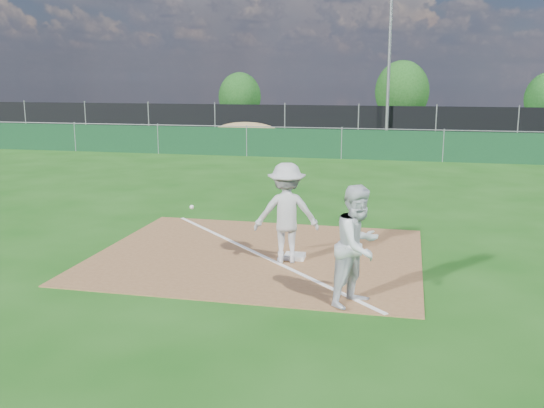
# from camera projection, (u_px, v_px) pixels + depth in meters

# --- Properties ---
(ground) EXTENTS (90.00, 90.00, 0.00)m
(ground) POSITION_uv_depth(u_px,v_px,m) (324.00, 179.00, 20.00)
(ground) COLOR #164C10
(ground) RESTS_ON ground
(infield_dirt) EXTENTS (6.00, 5.00, 0.02)m
(infield_dirt) POSITION_uv_depth(u_px,v_px,m) (258.00, 255.00, 11.41)
(infield_dirt) COLOR brown
(infield_dirt) RESTS_ON ground
(foul_line) EXTENTS (5.01, 5.01, 0.01)m
(foul_line) POSITION_uv_depth(u_px,v_px,m) (258.00, 254.00, 11.40)
(foul_line) COLOR white
(foul_line) RESTS_ON infield_dirt
(green_fence) EXTENTS (44.00, 0.05, 1.20)m
(green_fence) POSITION_uv_depth(u_px,v_px,m) (342.00, 144.00, 24.65)
(green_fence) COLOR #0E361C
(green_fence) RESTS_ON ground
(dirt_mound) EXTENTS (3.38, 2.60, 1.17)m
(dirt_mound) POSITION_uv_depth(u_px,v_px,m) (246.00, 134.00, 29.07)
(dirt_mound) COLOR #A1834D
(dirt_mound) RESTS_ON ground
(black_fence) EXTENTS (46.00, 0.04, 1.80)m
(black_fence) POSITION_uv_depth(u_px,v_px,m) (358.00, 123.00, 32.22)
(black_fence) COLOR black
(black_fence) RESTS_ON ground
(parking_lot) EXTENTS (46.00, 9.00, 0.01)m
(parking_lot) POSITION_uv_depth(u_px,v_px,m) (365.00, 131.00, 37.18)
(parking_lot) COLOR black
(parking_lot) RESTS_ON ground
(light_pole) EXTENTS (0.16, 0.16, 8.00)m
(light_pole) POSITION_uv_depth(u_px,v_px,m) (389.00, 63.00, 30.97)
(light_pole) COLOR slate
(light_pole) RESTS_ON ground
(first_base) EXTENTS (0.38, 0.38, 0.08)m
(first_base) POSITION_uv_depth(u_px,v_px,m) (295.00, 256.00, 11.14)
(first_base) COLOR white
(first_base) RESTS_ON infield_dirt
(play_at_first) EXTENTS (2.43, 0.93, 1.80)m
(play_at_first) POSITION_uv_depth(u_px,v_px,m) (286.00, 213.00, 10.79)
(play_at_first) COLOR silver
(play_at_first) RESTS_ON infield_dirt
(runner) EXTENTS (1.03, 1.10, 1.79)m
(runner) POSITION_uv_depth(u_px,v_px,m) (358.00, 246.00, 8.78)
(runner) COLOR silver
(runner) RESTS_ON ground
(car_left) EXTENTS (5.11, 3.12, 1.63)m
(car_left) POSITION_uv_depth(u_px,v_px,m) (265.00, 117.00, 38.27)
(car_left) COLOR #9B9EA2
(car_left) RESTS_ON parking_lot
(car_mid) EXTENTS (5.05, 2.76, 1.58)m
(car_mid) POSITION_uv_depth(u_px,v_px,m) (369.00, 120.00, 35.66)
(car_mid) COLOR #101832
(car_mid) RESTS_ON parking_lot
(car_right) EXTENTS (5.25, 3.31, 1.42)m
(car_right) POSITION_uv_depth(u_px,v_px,m) (437.00, 121.00, 35.62)
(car_right) COLOR black
(car_right) RESTS_ON parking_lot
(tree_left) EXTENTS (3.05, 3.05, 3.62)m
(tree_left) POSITION_uv_depth(u_px,v_px,m) (240.00, 97.00, 43.79)
(tree_left) COLOR #382316
(tree_left) RESTS_ON ground
(tree_mid) EXTENTS (3.74, 3.74, 4.44)m
(tree_mid) POSITION_uv_depth(u_px,v_px,m) (402.00, 91.00, 42.40)
(tree_mid) COLOR #382316
(tree_mid) RESTS_ON ground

